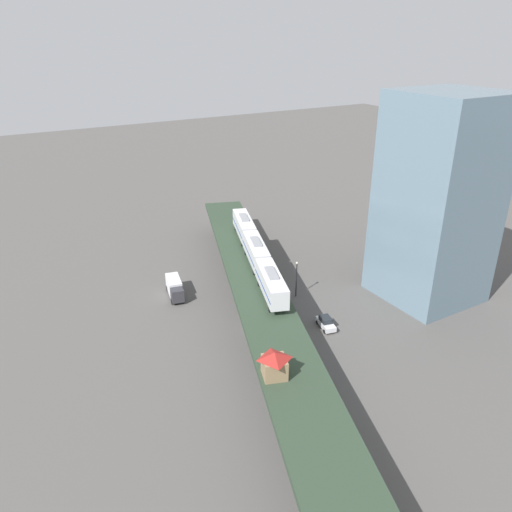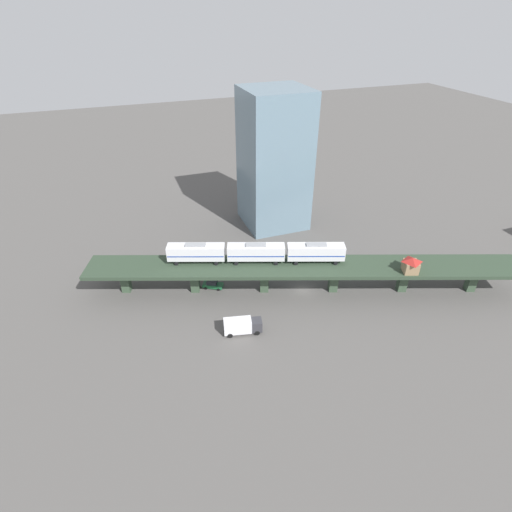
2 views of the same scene
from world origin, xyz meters
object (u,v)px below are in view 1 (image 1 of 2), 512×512
object	(u,v)px
street_car_white	(326,323)
delivery_truck	(175,288)
signal_hut	(274,364)
office_tower	(438,201)
street_car_green	(245,269)
street_lamp	(296,276)
subway_train	(256,251)

from	to	relation	value
street_car_white	delivery_truck	size ratio (longest dim) A/B	0.62
signal_hut	office_tower	world-z (taller)	office_tower
signal_hut	delivery_truck	size ratio (longest dim) A/B	0.55
street_car_green	delivery_truck	xyz separation A→B (m)	(15.60, 1.74, 0.82)
street_car_green	street_lamp	bearing A→B (deg)	104.91
street_car_green	office_tower	bearing A→B (deg)	135.49
subway_train	signal_hut	xyz separation A→B (m)	(14.16, 28.48, -0.74)
subway_train	street_car_white	size ratio (longest dim) A/B	7.67
street_car_white	street_car_green	world-z (taller)	same
street_lamp	delivery_truck	bearing A→B (deg)	-30.57
delivery_truck	office_tower	distance (m)	48.67
subway_train	signal_hut	distance (m)	31.82
signal_hut	street_car_green	bearing A→B (deg)	-114.20
delivery_truck	street_lamp	xyz separation A→B (m)	(-19.06, 11.26, 2.35)
signal_hut	street_car_white	bearing A→B (deg)	-144.15
delivery_truck	street_lamp	distance (m)	22.26
signal_hut	street_car_white	size ratio (longest dim) A/B	0.88
street_car_green	subway_train	bearing A→B (deg)	73.26
signal_hut	street_car_white	distance (m)	24.07
street_car_white	street_lamp	world-z (taller)	street_lamp
street_car_green	delivery_truck	size ratio (longest dim) A/B	0.63
street_lamp	office_tower	size ratio (longest dim) A/B	0.19
office_tower	signal_hut	bearing A→B (deg)	18.15
delivery_truck	signal_hut	bearing A→B (deg)	87.89
street_car_green	signal_hut	bearing A→B (deg)	65.80
office_tower	delivery_truck	bearing A→B (deg)	-29.12
street_lamp	office_tower	world-z (taller)	office_tower
street_car_green	office_tower	distance (m)	38.34
signal_hut	office_tower	distance (m)	44.63
office_tower	street_car_green	bearing A→B (deg)	-44.51
street_car_green	delivery_truck	distance (m)	15.72
signal_hut	delivery_truck	xyz separation A→B (m)	(-1.32, -35.90, -6.57)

